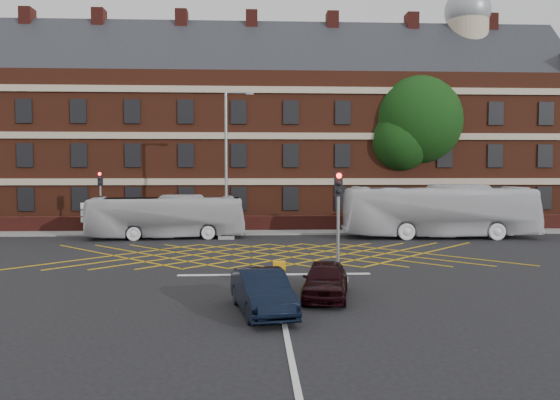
{
  "coord_description": "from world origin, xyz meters",
  "views": [
    {
      "loc": [
        -0.84,
        -25.92,
        4.28
      ],
      "look_at": [
        0.47,
        1.5,
        2.84
      ],
      "focal_mm": 35.0,
      "sensor_mm": 36.0,
      "label": 1
    }
  ],
  "objects_px": {
    "bus_left": "(166,217)",
    "deciduous_tree": "(415,128)",
    "direction_signs": "(89,214)",
    "utility_cabinet": "(279,274)",
    "traffic_light_far": "(101,209)",
    "car_navy": "(262,292)",
    "traffic_light_near": "(338,236)",
    "bus_right": "(439,211)",
    "street_lamp": "(227,188)",
    "car_maroon": "(325,280)"
  },
  "relations": [
    {
      "from": "direction_signs",
      "to": "bus_left",
      "type": "bearing_deg",
      "value": -27.38
    },
    {
      "from": "direction_signs",
      "to": "car_maroon",
      "type": "bearing_deg",
      "value": -55.26
    },
    {
      "from": "traffic_light_near",
      "to": "bus_right",
      "type": "bearing_deg",
      "value": 57.49
    },
    {
      "from": "car_maroon",
      "to": "utility_cabinet",
      "type": "relative_size",
      "value": 3.79
    },
    {
      "from": "traffic_light_far",
      "to": "direction_signs",
      "type": "distance_m",
      "value": 1.46
    },
    {
      "from": "car_navy",
      "to": "utility_cabinet",
      "type": "relative_size",
      "value": 4.09
    },
    {
      "from": "car_navy",
      "to": "traffic_light_near",
      "type": "height_order",
      "value": "traffic_light_near"
    },
    {
      "from": "street_lamp",
      "to": "car_maroon",
      "type": "bearing_deg",
      "value": -76.01
    },
    {
      "from": "car_navy",
      "to": "deciduous_tree",
      "type": "relative_size",
      "value": 0.33
    },
    {
      "from": "car_navy",
      "to": "car_maroon",
      "type": "xyz_separation_m",
      "value": [
        2.16,
        1.87,
        -0.03
      ]
    },
    {
      "from": "traffic_light_far",
      "to": "bus_right",
      "type": "bearing_deg",
      "value": -6.6
    },
    {
      "from": "street_lamp",
      "to": "traffic_light_far",
      "type": "bearing_deg",
      "value": 163.81
    },
    {
      "from": "traffic_light_near",
      "to": "deciduous_tree",
      "type": "bearing_deg",
      "value": 66.61
    },
    {
      "from": "bus_left",
      "to": "direction_signs",
      "type": "height_order",
      "value": "bus_left"
    },
    {
      "from": "car_maroon",
      "to": "direction_signs",
      "type": "bearing_deg",
      "value": 135.37
    },
    {
      "from": "bus_left",
      "to": "deciduous_tree",
      "type": "distance_m",
      "value": 21.21
    },
    {
      "from": "traffic_light_near",
      "to": "car_maroon",
      "type": "bearing_deg",
      "value": -107.08
    },
    {
      "from": "bus_left",
      "to": "utility_cabinet",
      "type": "relative_size",
      "value": 10.35
    },
    {
      "from": "bus_left",
      "to": "direction_signs",
      "type": "relative_size",
      "value": 4.53
    },
    {
      "from": "utility_cabinet",
      "to": "traffic_light_far",
      "type": "bearing_deg",
      "value": 123.18
    },
    {
      "from": "bus_left",
      "to": "utility_cabinet",
      "type": "distance_m",
      "value": 16.5
    },
    {
      "from": "car_maroon",
      "to": "bus_left",
      "type": "bearing_deg",
      "value": 126.02
    },
    {
      "from": "bus_right",
      "to": "car_navy",
      "type": "distance_m",
      "value": 21.72
    },
    {
      "from": "car_navy",
      "to": "utility_cabinet",
      "type": "bearing_deg",
      "value": 68.19
    },
    {
      "from": "car_navy",
      "to": "street_lamp",
      "type": "bearing_deg",
      "value": 84.77
    },
    {
      "from": "direction_signs",
      "to": "traffic_light_far",
      "type": "bearing_deg",
      "value": -40.84
    },
    {
      "from": "car_maroon",
      "to": "traffic_light_far",
      "type": "bearing_deg",
      "value": 134.49
    },
    {
      "from": "car_navy",
      "to": "car_maroon",
      "type": "height_order",
      "value": "car_navy"
    },
    {
      "from": "bus_right",
      "to": "direction_signs",
      "type": "relative_size",
      "value": 5.6
    },
    {
      "from": "bus_left",
      "to": "traffic_light_far",
      "type": "distance_m",
      "value": 5.15
    },
    {
      "from": "car_maroon",
      "to": "traffic_light_near",
      "type": "height_order",
      "value": "traffic_light_near"
    },
    {
      "from": "direction_signs",
      "to": "utility_cabinet",
      "type": "distance_m",
      "value": 21.92
    },
    {
      "from": "bus_right",
      "to": "utility_cabinet",
      "type": "relative_size",
      "value": 12.8
    },
    {
      "from": "utility_cabinet",
      "to": "car_maroon",
      "type": "bearing_deg",
      "value": -50.07
    },
    {
      "from": "traffic_light_far",
      "to": "utility_cabinet",
      "type": "distance_m",
      "value": 20.59
    },
    {
      "from": "bus_left",
      "to": "utility_cabinet",
      "type": "height_order",
      "value": "bus_left"
    },
    {
      "from": "bus_right",
      "to": "direction_signs",
      "type": "distance_m",
      "value": 23.59
    },
    {
      "from": "bus_right",
      "to": "car_navy",
      "type": "bearing_deg",
      "value": 150.2
    },
    {
      "from": "traffic_light_near",
      "to": "street_lamp",
      "type": "relative_size",
      "value": 0.46
    },
    {
      "from": "car_navy",
      "to": "direction_signs",
      "type": "height_order",
      "value": "direction_signs"
    },
    {
      "from": "bus_right",
      "to": "bus_left",
      "type": "bearing_deg",
      "value": 91.17
    },
    {
      "from": "bus_right",
      "to": "traffic_light_far",
      "type": "relative_size",
      "value": 2.88
    },
    {
      "from": "bus_right",
      "to": "deciduous_tree",
      "type": "distance_m",
      "value": 10.61
    },
    {
      "from": "bus_right",
      "to": "street_lamp",
      "type": "bearing_deg",
      "value": 92.53
    },
    {
      "from": "bus_left",
      "to": "deciduous_tree",
      "type": "bearing_deg",
      "value": -71.89
    },
    {
      "from": "utility_cabinet",
      "to": "street_lamp",
      "type": "bearing_deg",
      "value": 100.1
    },
    {
      "from": "traffic_light_near",
      "to": "traffic_light_far",
      "type": "height_order",
      "value": "same"
    },
    {
      "from": "bus_right",
      "to": "car_maroon",
      "type": "bearing_deg",
      "value": 152.66
    },
    {
      "from": "deciduous_tree",
      "to": "traffic_light_near",
      "type": "relative_size",
      "value": 2.8
    },
    {
      "from": "traffic_light_far",
      "to": "direction_signs",
      "type": "height_order",
      "value": "traffic_light_far"
    }
  ]
}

